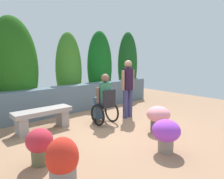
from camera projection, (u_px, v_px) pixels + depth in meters
name	position (u px, v px, depth m)	size (l,w,h in m)	color
ground_plane	(117.00, 126.00, 5.29)	(10.91, 10.91, 0.00)	#A0785A
stone_retaining_wall	(76.00, 98.00, 6.66)	(6.35, 0.43, 0.86)	slate
hedge_backdrop	(51.00, 70.00, 6.57)	(7.31, 1.05, 2.89)	#2E6425
stone_bench	(43.00, 116.00, 4.93)	(1.38, 0.44, 0.51)	#9C938F
person_in_wheelchair	(104.00, 101.00, 5.36)	(0.53, 0.66, 1.33)	black
person_standing_companion	(128.00, 85.00, 5.86)	(0.49, 0.30, 1.67)	#3C3C6B
flower_pot_purple_near	(158.00, 117.00, 4.84)	(0.55, 0.55, 0.60)	#4E4B58
flower_pot_terracotta_by_wall	(166.00, 133.00, 3.78)	(0.52, 0.52, 0.62)	gray
flower_pot_red_accent	(63.00, 162.00, 2.78)	(0.45, 0.45, 0.69)	gray
flower_pot_small_foreground	(40.00, 144.00, 3.35)	(0.44, 0.44, 0.61)	brown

